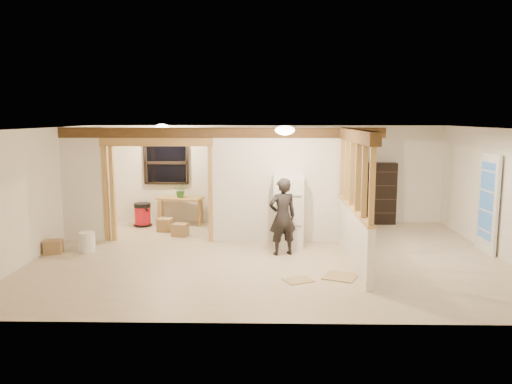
{
  "coord_description": "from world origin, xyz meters",
  "views": [
    {
      "loc": [
        -0.04,
        -9.54,
        2.72
      ],
      "look_at": [
        -0.24,
        0.4,
        1.22
      ],
      "focal_mm": 35.0,
      "sensor_mm": 36.0,
      "label": 1
    }
  ],
  "objects_px": {
    "refrigerator": "(288,210)",
    "work_table": "(181,211)",
    "bookshelf": "(380,194)",
    "woman": "(282,217)",
    "shop_vac": "(143,214)"
  },
  "relations": [
    {
      "from": "woman",
      "to": "bookshelf",
      "type": "xyz_separation_m",
      "value": [
        2.58,
        2.94,
        0.02
      ]
    },
    {
      "from": "refrigerator",
      "to": "woman",
      "type": "bearing_deg",
      "value": -100.94
    },
    {
      "from": "woman",
      "to": "work_table",
      "type": "relative_size",
      "value": 1.38
    },
    {
      "from": "refrigerator",
      "to": "work_table",
      "type": "height_order",
      "value": "refrigerator"
    },
    {
      "from": "woman",
      "to": "work_table",
      "type": "height_order",
      "value": "woman"
    },
    {
      "from": "shop_vac",
      "to": "bookshelf",
      "type": "height_order",
      "value": "bookshelf"
    },
    {
      "from": "work_table",
      "to": "shop_vac",
      "type": "distance_m",
      "value": 0.95
    },
    {
      "from": "shop_vac",
      "to": "bookshelf",
      "type": "distance_m",
      "value": 6.03
    },
    {
      "from": "shop_vac",
      "to": "refrigerator",
      "type": "bearing_deg",
      "value": -27.15
    },
    {
      "from": "woman",
      "to": "refrigerator",
      "type": "bearing_deg",
      "value": -118.87
    },
    {
      "from": "work_table",
      "to": "shop_vac",
      "type": "bearing_deg",
      "value": -154.59
    },
    {
      "from": "refrigerator",
      "to": "shop_vac",
      "type": "height_order",
      "value": "refrigerator"
    },
    {
      "from": "bookshelf",
      "to": "refrigerator",
      "type": "bearing_deg",
      "value": -137.83
    },
    {
      "from": "refrigerator",
      "to": "bookshelf",
      "type": "bearing_deg",
      "value": 42.17
    },
    {
      "from": "work_table",
      "to": "bookshelf",
      "type": "xyz_separation_m",
      "value": [
        5.08,
        0.17,
        0.44
      ]
    }
  ]
}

